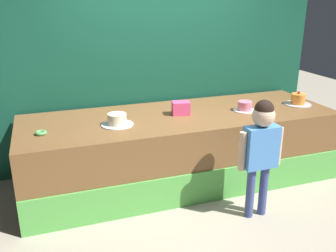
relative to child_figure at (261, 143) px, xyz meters
The scene contains 9 objects.
ground_plane 0.98m from the child_figure, 138.34° to the left, with size 12.00×12.00×0.00m, color #ADA38E.
stage_platform 1.14m from the child_figure, 113.91° to the left, with size 3.62×1.22×0.82m.
curtain_backdrop 1.85m from the child_figure, 104.49° to the left, with size 4.23×0.08×2.78m, color #144C38.
child_figure is the anchor object (origin of this frame).
pink_box 1.09m from the child_figure, 113.76° to the left, with size 0.20×0.14×0.15m, color #F14B84.
donut 2.14m from the child_figure, 157.07° to the left, with size 0.11×0.11×0.04m, color #59B259.
cake_left 1.49m from the child_figure, 144.25° to the left, with size 0.34×0.34×0.12m.
cake_center 0.94m from the child_figure, 69.33° to the left, with size 0.27×0.27×0.11m.
cake_right 1.42m from the child_figure, 39.10° to the left, with size 0.34×0.34×0.17m.
Camera 1 is at (-1.48, -3.17, 2.10)m, focal length 39.39 mm.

